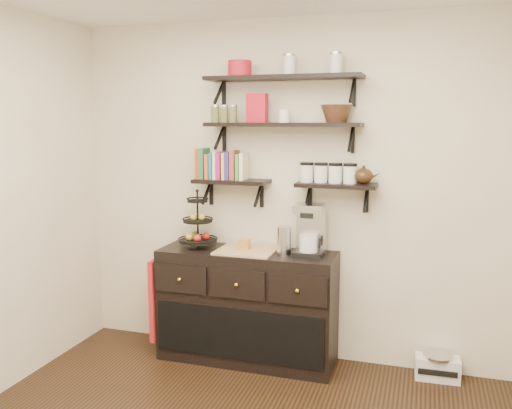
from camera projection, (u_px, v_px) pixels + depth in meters
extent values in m
cube|color=#EBE4C7|center=(286.00, 192.00, 4.33)|extent=(3.50, 0.02, 2.70)
cube|color=black|center=(283.00, 78.00, 4.06)|extent=(1.20, 0.27, 0.03)
cube|color=black|center=(224.00, 95.00, 4.35)|extent=(0.02, 0.03, 0.20)
cube|color=black|center=(354.00, 93.00, 4.04)|extent=(0.02, 0.03, 0.20)
cube|color=black|center=(282.00, 125.00, 4.12)|extent=(1.20, 0.27, 0.03)
cube|color=black|center=(224.00, 139.00, 4.40)|extent=(0.02, 0.03, 0.20)
cube|color=black|center=(353.00, 140.00, 4.09)|extent=(0.02, 0.03, 0.20)
cube|color=black|center=(231.00, 181.00, 4.32)|extent=(0.60, 0.25, 0.03)
cube|color=black|center=(211.00, 193.00, 4.51)|extent=(0.02, 0.03, 0.20)
cube|color=black|center=(262.00, 195.00, 4.38)|extent=(0.03, 0.03, 0.20)
cube|color=black|center=(336.00, 185.00, 4.07)|extent=(0.60, 0.25, 0.03)
cube|color=black|center=(310.00, 197.00, 4.26)|extent=(0.03, 0.03, 0.20)
cube|color=black|center=(367.00, 199.00, 4.13)|extent=(0.02, 0.03, 0.20)
cube|color=red|center=(202.00, 166.00, 4.39)|extent=(0.02, 0.15, 0.20)
cube|color=#26683D|center=(205.00, 164.00, 4.37)|extent=(0.03, 0.15, 0.24)
cube|color=#D25320|center=(210.00, 166.00, 4.36)|extent=(0.04, 0.15, 0.21)
cube|color=#117198|center=(214.00, 163.00, 4.35)|extent=(0.03, 0.15, 0.25)
cube|color=#F6F0CE|center=(218.00, 165.00, 4.34)|extent=(0.03, 0.15, 0.22)
cube|color=#AA1B6C|center=(223.00, 163.00, 4.33)|extent=(0.04, 0.15, 0.26)
cube|color=#DAC943|center=(227.00, 165.00, 4.32)|extent=(0.03, 0.15, 0.23)
cube|color=navy|center=(231.00, 167.00, 4.31)|extent=(0.03, 0.15, 0.20)
cube|color=#9D3B31|center=(236.00, 164.00, 4.30)|extent=(0.04, 0.15, 0.24)
cube|color=#488A44|center=(241.00, 167.00, 4.29)|extent=(0.03, 0.15, 0.21)
cube|color=#FAE2B2|center=(245.00, 164.00, 4.27)|extent=(0.03, 0.15, 0.25)
cylinder|color=silver|center=(307.00, 174.00, 4.13)|extent=(0.10, 0.10, 0.13)
cylinder|color=silver|center=(321.00, 174.00, 4.10)|extent=(0.10, 0.10, 0.13)
cylinder|color=silver|center=(335.00, 174.00, 4.07)|extent=(0.10, 0.10, 0.13)
cylinder|color=silver|center=(350.00, 175.00, 4.04)|extent=(0.10, 0.10, 0.13)
cube|color=black|center=(247.00, 306.00, 4.32)|extent=(1.40, 0.45, 0.90)
cube|color=tan|center=(247.00, 250.00, 4.25)|extent=(0.45, 0.41, 0.02)
sphere|color=gold|center=(179.00, 280.00, 4.18)|extent=(0.04, 0.04, 0.04)
sphere|color=gold|center=(236.00, 285.00, 4.04)|extent=(0.04, 0.04, 0.04)
sphere|color=gold|center=(297.00, 291.00, 3.90)|extent=(0.04, 0.04, 0.04)
cylinder|color=black|center=(198.00, 220.00, 4.34)|extent=(0.01, 0.01, 0.45)
cylinder|color=black|center=(198.00, 241.00, 4.37)|extent=(0.31, 0.31, 0.01)
cylinder|color=black|center=(198.00, 221.00, 4.34)|extent=(0.24, 0.24, 0.02)
cylinder|color=black|center=(197.00, 201.00, 4.32)|extent=(0.16, 0.16, 0.02)
sphere|color=#B21914|center=(206.00, 236.00, 4.38)|extent=(0.06, 0.06, 0.06)
sphere|color=gold|center=(194.00, 217.00, 4.35)|extent=(0.05, 0.05, 0.05)
cube|color=#AE6728|center=(245.00, 244.00, 4.25)|extent=(0.08, 0.08, 0.08)
cube|color=black|center=(309.00, 253.00, 4.10)|extent=(0.22, 0.20, 0.04)
cube|color=silver|center=(311.00, 230.00, 4.14)|extent=(0.22, 0.08, 0.34)
cube|color=silver|center=(310.00, 208.00, 4.05)|extent=(0.22, 0.20, 0.07)
cylinder|color=silver|center=(308.00, 243.00, 4.07)|extent=(0.14, 0.14, 0.13)
cylinder|color=silver|center=(284.00, 241.00, 4.13)|extent=(0.11, 0.11, 0.22)
cube|color=maroon|center=(159.00, 298.00, 4.44)|extent=(0.04, 0.29, 0.67)
cube|color=silver|center=(437.00, 368.00, 4.04)|extent=(0.33, 0.17, 0.17)
cylinder|color=silver|center=(438.00, 356.00, 4.03)|extent=(0.22, 0.22, 0.02)
cube|color=black|center=(438.00, 373.00, 3.96)|extent=(0.28, 0.02, 0.04)
cube|color=#B11425|center=(257.00, 108.00, 4.16)|extent=(0.17, 0.08, 0.22)
cylinder|color=white|center=(284.00, 116.00, 4.10)|extent=(0.09, 0.09, 0.10)
cylinder|color=#B11425|center=(240.00, 69.00, 4.16)|extent=(0.18, 0.18, 0.12)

